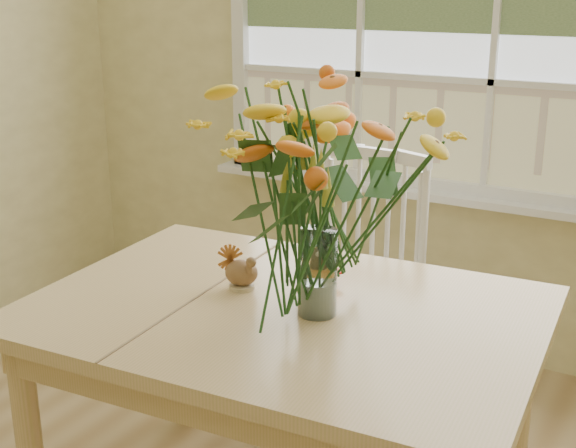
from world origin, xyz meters
The scene contains 7 objects.
wall_back centered at (0.00, 2.25, 1.35)m, with size 4.00×0.02×2.70m, color #CEC384.
dining_table centered at (-0.14, 0.89, 0.61)m, with size 1.37×1.02×0.70m.
windsor_chair centered at (-0.26, 1.63, 0.53)m, with size 0.46×0.44×0.94m.
flower_vase centered at (-0.04, 0.89, 1.04)m, with size 0.47×0.47×0.56m.
pumpkin centered at (-0.09, 0.97, 0.75)m, with size 0.11×0.11×0.08m, color orange.
turkey_figurine centered at (-0.30, 0.93, 0.75)m, with size 0.11×0.10×0.11m.
dark_gourd centered at (-0.16, 1.15, 0.74)m, with size 0.13×0.09×0.07m.
Camera 1 is at (0.79, -0.72, 1.52)m, focal length 48.00 mm.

